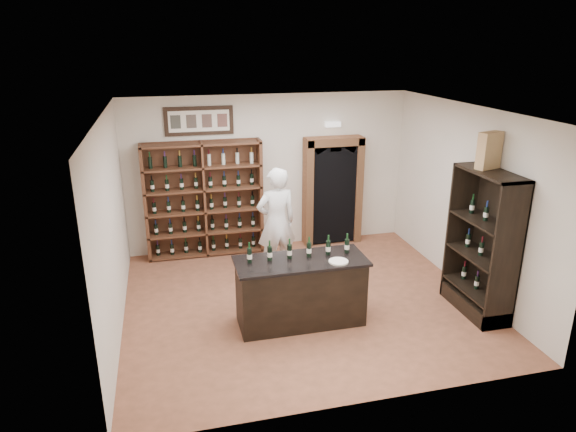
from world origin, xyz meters
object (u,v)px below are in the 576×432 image
at_px(side_cabinet, 481,265).
at_px(shopkeeper, 276,222).
at_px(counter_bottle_0, 250,255).
at_px(wine_shelf, 204,199).
at_px(tasting_counter, 301,292).
at_px(wine_crate, 489,150).

xyz_separation_m(side_cabinet, shopkeeper, (-2.70, 1.99, 0.22)).
height_order(counter_bottle_0, side_cabinet, side_cabinet).
xyz_separation_m(wine_shelf, side_cabinet, (3.82, -3.23, -0.35)).
height_order(tasting_counter, counter_bottle_0, counter_bottle_0).
height_order(wine_shelf, tasting_counter, wine_shelf).
distance_m(wine_shelf, wine_crate, 5.09).
xyz_separation_m(wine_shelf, shopkeeper, (1.12, -1.24, -0.13)).
distance_m(side_cabinet, wine_crate, 1.72).
bearing_deg(side_cabinet, shopkeeper, 143.61).
height_order(wine_shelf, side_cabinet, same).
bearing_deg(counter_bottle_0, side_cabinet, -6.42).
bearing_deg(counter_bottle_0, wine_shelf, 97.61).
xyz_separation_m(side_cabinet, wine_crate, (-0.00, 0.16, 1.71)).
bearing_deg(shopkeeper, tasting_counter, 81.28).
xyz_separation_m(tasting_counter, wine_crate, (2.72, -0.14, 1.97)).
relative_size(wine_shelf, counter_bottle_0, 7.33).
distance_m(tasting_counter, wine_crate, 3.36).
height_order(tasting_counter, wine_crate, wine_crate).
bearing_deg(tasting_counter, counter_bottle_0, 173.05).
bearing_deg(side_cabinet, tasting_counter, 173.72).
relative_size(wine_shelf, tasting_counter, 1.17).
height_order(tasting_counter, shopkeeper, shopkeeper).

